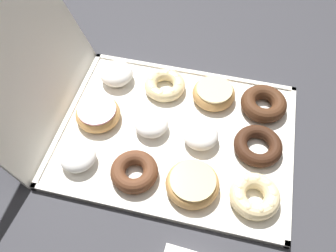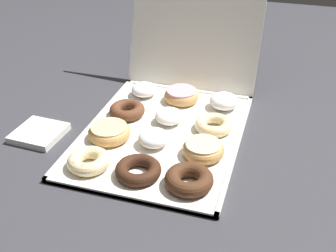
# 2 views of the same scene
# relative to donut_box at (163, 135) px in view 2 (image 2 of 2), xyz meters

# --- Properties ---
(ground_plane) EXTENTS (3.00, 3.00, 0.00)m
(ground_plane) POSITION_rel_donut_box_xyz_m (0.00, 0.00, -0.01)
(ground_plane) COLOR #333338
(donut_box) EXTENTS (0.44, 0.57, 0.01)m
(donut_box) POSITION_rel_donut_box_xyz_m (0.00, 0.00, 0.00)
(donut_box) COLOR silver
(donut_box) RESTS_ON ground
(box_lid_open) EXTENTS (0.44, 0.20, 0.56)m
(box_lid_open) POSITION_rel_donut_box_xyz_m (0.00, 0.39, 0.27)
(box_lid_open) COLOR silver
(box_lid_open) RESTS_ON ground
(cruller_donut_0) EXTENTS (0.11, 0.11, 0.04)m
(cruller_donut_0) POSITION_rel_donut_box_xyz_m (-0.13, -0.20, 0.02)
(cruller_donut_0) COLOR beige
(cruller_donut_0) RESTS_ON donut_box
(chocolate_cake_ring_donut_1) EXTENTS (0.12, 0.12, 0.03)m
(chocolate_cake_ring_donut_1) POSITION_rel_donut_box_xyz_m (0.00, -0.20, 0.02)
(chocolate_cake_ring_donut_1) COLOR #381E11
(chocolate_cake_ring_donut_1) RESTS_ON donut_box
(chocolate_cake_ring_donut_2) EXTENTS (0.12, 0.12, 0.04)m
(chocolate_cake_ring_donut_2) POSITION_rel_donut_box_xyz_m (0.13, -0.20, 0.02)
(chocolate_cake_ring_donut_2) COLOR #472816
(chocolate_cake_ring_donut_2) RESTS_ON donut_box
(glazed_ring_donut_3) EXTENTS (0.12, 0.12, 0.04)m
(glazed_ring_donut_3) POSITION_rel_donut_box_xyz_m (-0.14, -0.07, 0.02)
(glazed_ring_donut_3) COLOR tan
(glazed_ring_donut_3) RESTS_ON donut_box
(powdered_filled_donut_4) EXTENTS (0.09, 0.09, 0.05)m
(powdered_filled_donut_4) POSITION_rel_donut_box_xyz_m (-0.01, -0.06, 0.03)
(powdered_filled_donut_4) COLOR white
(powdered_filled_donut_4) RESTS_ON donut_box
(glazed_ring_donut_5) EXTENTS (0.11, 0.11, 0.04)m
(glazed_ring_donut_5) POSITION_rel_donut_box_xyz_m (0.14, -0.07, 0.02)
(glazed_ring_donut_5) COLOR tan
(glazed_ring_donut_5) RESTS_ON donut_box
(chocolate_cake_ring_donut_6) EXTENTS (0.11, 0.11, 0.03)m
(chocolate_cake_ring_donut_6) POSITION_rel_donut_box_xyz_m (-0.14, 0.07, 0.02)
(chocolate_cake_ring_donut_6) COLOR #59331E
(chocolate_cake_ring_donut_6) RESTS_ON donut_box
(powdered_filled_donut_7) EXTENTS (0.08, 0.08, 0.04)m
(powdered_filled_donut_7) POSITION_rel_donut_box_xyz_m (0.00, 0.06, 0.03)
(powdered_filled_donut_7) COLOR white
(powdered_filled_donut_7) RESTS_ON donut_box
(cruller_donut_8) EXTENTS (0.11, 0.11, 0.03)m
(cruller_donut_8) POSITION_rel_donut_box_xyz_m (0.14, 0.06, 0.02)
(cruller_donut_8) COLOR beige
(cruller_donut_8) RESTS_ON donut_box
(powdered_filled_donut_9) EXTENTS (0.08, 0.08, 0.04)m
(powdered_filled_donut_9) POSITION_rel_donut_box_xyz_m (-0.13, 0.20, 0.03)
(powdered_filled_donut_9) COLOR white
(powdered_filled_donut_9) RESTS_ON donut_box
(pink_frosted_donut_10) EXTENTS (0.11, 0.11, 0.04)m
(pink_frosted_donut_10) POSITION_rel_donut_box_xyz_m (-0.00, 0.20, 0.03)
(pink_frosted_donut_10) COLOR tan
(pink_frosted_donut_10) RESTS_ON donut_box
(powdered_filled_donut_11) EXTENTS (0.09, 0.09, 0.05)m
(powdered_filled_donut_11) POSITION_rel_donut_box_xyz_m (0.14, 0.20, 0.03)
(powdered_filled_donut_11) COLOR white
(powdered_filled_donut_11) RESTS_ON donut_box
(napkin_stack) EXTENTS (0.14, 0.14, 0.02)m
(napkin_stack) POSITION_rel_donut_box_xyz_m (-0.34, -0.10, 0.00)
(napkin_stack) COLOR white
(napkin_stack) RESTS_ON ground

